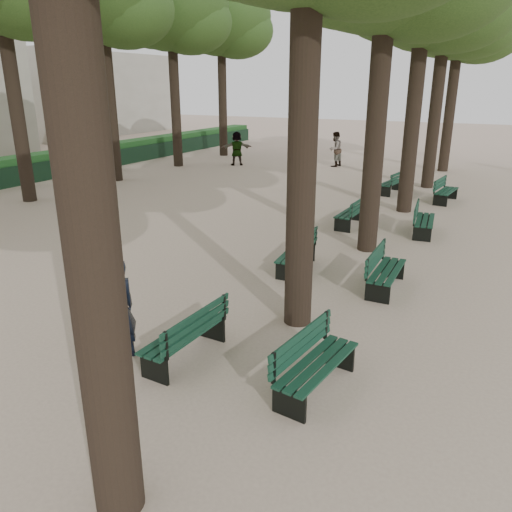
% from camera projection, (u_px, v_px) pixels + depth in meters
% --- Properties ---
extents(ground, '(120.00, 120.00, 0.00)m').
position_uv_depth(ground, '(134.00, 378.00, 7.79)').
color(ground, '#C7AD96').
rests_on(ground, ground).
extents(tree_central_5, '(6.00, 6.00, 9.95)m').
position_uv_depth(tree_central_5, '(462.00, 12.00, 24.00)').
color(tree_central_5, '#33261C').
rests_on(tree_central_5, ground).
extents(tree_far_4, '(6.00, 6.00, 10.45)m').
position_uv_depth(tree_far_4, '(170.00, 6.00, 25.45)').
color(tree_far_4, '#33261C').
rests_on(tree_far_4, ground).
extents(tree_far_5, '(6.00, 6.00, 10.45)m').
position_uv_depth(tree_far_5, '(221.00, 17.00, 29.66)').
color(tree_far_5, '#33261C').
rests_on(tree_far_5, ground).
extents(bench_left_0, '(0.66, 1.83, 0.92)m').
position_uv_depth(bench_left_0, '(185.00, 344.00, 8.28)').
color(bench_left_0, black).
rests_on(bench_left_0, ground).
extents(bench_left_1, '(0.74, 1.85, 0.92)m').
position_uv_depth(bench_left_1, '(296.00, 259.00, 12.28)').
color(bench_left_1, black).
rests_on(bench_left_1, ground).
extents(bench_left_2, '(0.63, 1.82, 0.92)m').
position_uv_depth(bench_left_2, '(351.00, 218.00, 16.09)').
color(bench_left_2, black).
rests_on(bench_left_2, ground).
extents(bench_left_3, '(0.80, 1.86, 0.92)m').
position_uv_depth(bench_left_3, '(391.00, 187.00, 20.95)').
color(bench_left_3, black).
rests_on(bench_left_3, ground).
extents(bench_right_0, '(0.80, 1.86, 0.92)m').
position_uv_depth(bench_right_0, '(316.00, 374.00, 7.41)').
color(bench_right_0, black).
rests_on(bench_right_0, ground).
extents(bench_right_1, '(0.61, 1.81, 0.92)m').
position_uv_depth(bench_right_1, '(386.00, 278.00, 11.09)').
color(bench_right_1, black).
rests_on(bench_right_1, ground).
extents(bench_right_2, '(0.77, 1.85, 0.92)m').
position_uv_depth(bench_right_2, '(424.00, 226.00, 15.21)').
color(bench_right_2, black).
rests_on(bench_right_2, ground).
extents(bench_right_3, '(0.77, 1.85, 0.92)m').
position_uv_depth(bench_right_3, '(446.00, 195.00, 19.36)').
color(bench_right_3, black).
rests_on(bench_right_3, ground).
extents(man_with_map, '(0.69, 0.77, 1.76)m').
position_uv_depth(man_with_map, '(118.00, 311.00, 8.07)').
color(man_with_map, black).
rests_on(man_with_map, ground).
extents(pedestrian_a, '(0.60, 0.99, 1.90)m').
position_uv_depth(pedestrian_a, '(335.00, 149.00, 27.59)').
color(pedestrian_a, '#262628').
rests_on(pedestrian_a, ground).
extents(pedestrian_e, '(1.64, 1.31, 1.87)m').
position_uv_depth(pedestrian_e, '(237.00, 148.00, 28.07)').
color(pedestrian_e, '#262628').
rests_on(pedestrian_e, ground).
extents(pedestrian_d, '(0.78, 0.82, 1.64)m').
position_uv_depth(pedestrian_d, '(433.00, 142.00, 32.16)').
color(pedestrian_d, '#262628').
rests_on(pedestrian_d, ground).
extents(fence, '(0.08, 42.00, 0.90)m').
position_uv_depth(fence, '(38.00, 172.00, 23.37)').
color(fence, black).
rests_on(fence, ground).
extents(hedge, '(1.20, 42.00, 1.20)m').
position_uv_depth(hedge, '(27.00, 168.00, 23.62)').
color(hedge, '#19481C').
rests_on(hedge, ground).
extents(building_far, '(12.00, 16.00, 7.00)m').
position_uv_depth(building_far, '(66.00, 94.00, 46.12)').
color(building_far, '#B7B2A3').
rests_on(building_far, ground).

